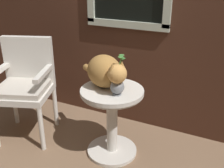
{
  "coord_description": "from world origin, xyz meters",
  "views": [
    {
      "loc": [
        1.05,
        -1.65,
        1.55
      ],
      "look_at": [
        0.17,
        0.14,
        0.68
      ],
      "focal_mm": 42.45,
      "sensor_mm": 36.0,
      "label": 1
    }
  ],
  "objects": [
    {
      "name": "wicker_side_table",
      "position": [
        0.17,
        0.14,
        0.42
      ],
      "size": [
        0.54,
        0.54,
        0.63
      ],
      "color": "silver",
      "rests_on": "ground_plane"
    },
    {
      "name": "cat",
      "position": [
        0.09,
        0.17,
        0.77
      ],
      "size": [
        0.58,
        0.45,
        0.28
      ],
      "color": "#AD7A3D",
      "rests_on": "wicker_side_table"
    },
    {
      "name": "ground_plane",
      "position": [
        0.0,
        0.0,
        0.0
      ],
      "size": [
        6.0,
        6.0,
        0.0
      ],
      "primitive_type": "plane",
      "color": "#7F6047"
    },
    {
      "name": "pewter_vase_with_ivy",
      "position": [
        0.25,
        0.08,
        0.72
      ],
      "size": [
        0.11,
        0.13,
        0.32
      ],
      "color": "gray",
      "rests_on": "wicker_side_table"
    },
    {
      "name": "wicker_chair",
      "position": [
        -0.73,
        0.08,
        0.56
      ],
      "size": [
        0.63,
        0.62,
        0.96
      ],
      "color": "silver",
      "rests_on": "ground_plane"
    }
  ]
}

